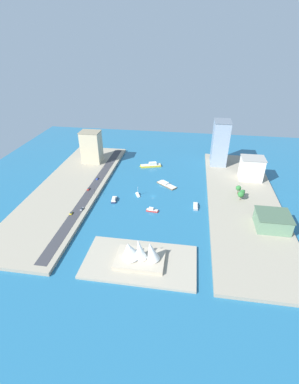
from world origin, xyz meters
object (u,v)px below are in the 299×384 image
Objects in this scene: hotel_broad_white at (251,168)px; barge_flat_brown at (166,184)px; office_block_beige at (91,147)px; pickup_red at (88,189)px; terminal_long_green at (273,221)px; hatchback_blue at (97,178)px; patrol_launch_navy at (114,199)px; tugboat_red at (152,210)px; tower_tall_glass at (220,143)px; yacht_sleek_gray at (196,206)px; sedan_silver at (82,209)px; taxi_yellow_cab at (71,213)px; opera_landmark at (139,253)px; traffic_light_waterfront at (94,191)px; sailboat_small_white at (138,195)px; ferry_yellow_fast at (151,165)px.

barge_flat_brown is at bearing 14.47° from hotel_broad_white.
pickup_red is (-19.74, 72.86, -19.25)m from office_block_beige.
hatchback_blue is (177.56, -64.04, -5.84)m from terminal_long_green.
tugboat_red is at bearing 162.31° from patrol_launch_navy.
terminal_long_green is at bearing 169.81° from patrol_launch_navy.
patrol_launch_navy is 1.08× the size of tugboat_red.
terminal_long_green is 0.51× the size of tower_tall_glass.
tugboat_red is (41.55, 13.32, -0.06)m from yacht_sleek_gray.
barge_flat_brown is 99.56m from sedan_silver.
patrol_launch_navy is 0.52× the size of hotel_broad_white.
taxi_yellow_cab is at bearing 50.18° from sedan_silver.
sedan_silver is at bearing -0.44° from terminal_long_green.
opera_landmark is (-73.21, 48.34, 5.05)m from taxi_yellow_cab.
taxi_yellow_cab is at bearing 99.29° from office_block_beige.
barge_flat_brown is 64.41m from patrol_launch_navy.
sedan_silver is (134.70, 128.95, -26.91)m from tower_tall_glass.
traffic_light_waterfront reaches higher than patrol_launch_navy.
hatchback_blue reaches higher than yacht_sleek_gray.
sailboat_small_white is 53.79m from pickup_red.
tower_tall_glass reaches higher than taxi_yellow_cab.
tower_tall_glass is (-84.54, -15.92, 29.01)m from ferry_yellow_fast.
barge_flat_brown is at bearing 156.32° from office_block_beige.
hatchback_blue is at bearing 114.07° from office_block_beige.
office_block_beige is 88.01m from traffic_light_waterfront.
yacht_sleek_gray is 92.44m from opera_landmark.
hotel_broad_white is 0.47× the size of tower_tall_glass.
barge_flat_brown is 112.43m from office_block_beige.
tower_tall_glass is at bearing -104.68° from yacht_sleek_gray.
pickup_red is (141.58, 91.37, -26.83)m from tower_tall_glass.
hatchback_blue is 0.12× the size of opera_landmark.
hotel_broad_white reaches higher than yacht_sleek_gray.
tower_tall_glass is at bearing -110.27° from opera_landmark.
ferry_yellow_fast reaches higher than taxi_yellow_cab.
sailboat_small_white is at bearing -12.80° from yacht_sleek_gray.
office_block_beige is (100.92, -44.25, 22.31)m from barge_flat_brown.
office_block_beige reaches higher than sailboat_small_white.
sailboat_small_white reaches higher than traffic_light_waterfront.
sedan_silver is 11.16m from taxi_yellow_cab.
hotel_broad_white is (-118.63, 22.45, 14.36)m from ferry_yellow_fast.
pickup_red is at bearing -6.11° from yacht_sleek_gray.
taxi_yellow_cab is 0.67× the size of traffic_light_waterfront.
hatchback_blue reaches higher than tugboat_red.
pickup_red reaches higher than barge_flat_brown.
traffic_light_waterfront is at bearing -15.09° from tugboat_red.
patrol_launch_navy is (49.70, 40.97, 0.42)m from barge_flat_brown.
office_block_beige is (73.42, -71.31, 22.38)m from sailboat_small_white.
hotel_broad_white is (-195.40, 19.86, -7.07)m from office_block_beige.
terminal_long_green reaches higher than yacht_sleek_gray.
barge_flat_brown is 92.09m from tower_tall_glass.
ferry_yellow_fast is at bearing -10.72° from hotel_broad_white.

